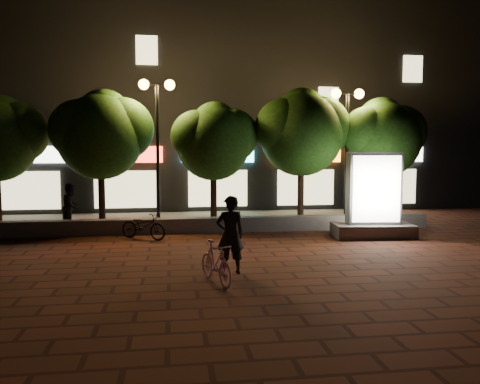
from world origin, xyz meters
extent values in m
plane|color=#57261B|center=(0.00, 0.00, 0.00)|extent=(80.00, 80.00, 0.00)
cube|color=slate|center=(0.00, 4.00, 0.25)|extent=(16.00, 0.45, 0.50)
cube|color=slate|center=(0.00, 6.50, 0.04)|extent=(16.00, 5.00, 0.08)
cube|color=black|center=(0.00, 13.00, 5.00)|extent=(28.00, 8.00, 10.00)
cube|color=white|center=(-7.00, 8.94, 2.60)|extent=(3.20, 0.12, 0.70)
cube|color=beige|center=(-7.00, 8.94, 1.10)|extent=(2.60, 0.10, 1.60)
cube|color=red|center=(-3.00, 8.94, 2.60)|extent=(3.20, 0.12, 0.70)
cube|color=beige|center=(-3.00, 8.94, 1.10)|extent=(2.60, 0.10, 1.60)
cube|color=#48DAF2|center=(1.00, 8.94, 2.60)|extent=(3.20, 0.12, 0.70)
cube|color=beige|center=(1.00, 8.94, 1.10)|extent=(2.60, 0.10, 1.60)
cube|color=orange|center=(5.00, 8.94, 2.60)|extent=(3.20, 0.12, 0.70)
cube|color=beige|center=(5.00, 8.94, 1.10)|extent=(2.60, 0.10, 1.60)
cube|color=beige|center=(9.00, 8.94, 2.60)|extent=(3.20, 0.12, 0.70)
cube|color=beige|center=(9.00, 8.94, 1.10)|extent=(2.60, 0.10, 1.60)
cube|color=beige|center=(-2.00, 8.94, 7.00)|extent=(0.90, 0.10, 1.20)
cube|color=beige|center=(6.00, 8.94, 5.00)|extent=(0.90, 0.10, 1.20)
cube|color=beige|center=(10.00, 8.94, 6.50)|extent=(0.90, 0.10, 1.20)
sphere|color=#2E591A|center=(-6.30, 5.60, 3.40)|extent=(2.10, 2.10, 2.10)
sphere|color=#2E591A|center=(-6.90, 5.75, 3.80)|extent=(1.82, 1.82, 1.82)
cylinder|color=#301F12|center=(-3.50, 5.40, 1.25)|extent=(0.24, 0.24, 2.34)
sphere|color=#2E591A|center=(-3.50, 5.40, 3.25)|extent=(3.00, 3.00, 3.00)
sphere|color=#2E591A|center=(-2.75, 5.60, 3.54)|extent=(2.25, 2.25, 2.25)
sphere|color=#2E591A|center=(-4.17, 5.25, 3.50)|extent=(2.10, 2.10, 2.10)
sphere|color=#2E591A|center=(-3.40, 5.75, 4.00)|extent=(1.95, 1.95, 1.95)
cylinder|color=#301F12|center=(0.50, 5.40, 1.18)|extent=(0.24, 0.24, 2.21)
sphere|color=#2E591A|center=(0.50, 5.40, 3.03)|extent=(2.70, 2.70, 2.70)
sphere|color=#2E591A|center=(1.17, 5.60, 3.33)|extent=(2.03, 2.03, 2.02)
sphere|color=#2E591A|center=(-0.11, 5.25, 3.28)|extent=(1.89, 1.89, 1.89)
sphere|color=#2E591A|center=(0.60, 5.75, 3.70)|extent=(1.76, 1.76, 1.76)
cylinder|color=#301F12|center=(3.80, 5.40, 1.30)|extent=(0.24, 0.24, 2.43)
sphere|color=#2E591A|center=(3.80, 5.40, 3.36)|extent=(3.10, 3.10, 3.10)
sphere|color=#2E591A|center=(4.58, 5.60, 3.66)|extent=(2.33, 2.33, 2.33)
sphere|color=#2E591A|center=(3.10, 5.25, 3.61)|extent=(2.17, 2.17, 2.17)
sphere|color=#2E591A|center=(3.90, 5.75, 4.14)|extent=(2.01, 2.02, 2.02)
cylinder|color=#301F12|center=(7.00, 5.40, 1.23)|extent=(0.24, 0.24, 2.29)
sphere|color=#2E591A|center=(7.00, 5.40, 3.17)|extent=(2.90, 2.90, 2.90)
sphere|color=#2E591A|center=(7.72, 5.60, 3.47)|extent=(2.18, 2.17, 2.17)
sphere|color=#2E591A|center=(6.35, 5.25, 3.42)|extent=(2.03, 2.03, 2.03)
sphere|color=#2E591A|center=(7.10, 5.75, 3.90)|extent=(1.89, 1.88, 1.88)
cylinder|color=black|center=(-1.50, 5.20, 2.58)|extent=(0.12, 0.12, 5.00)
cylinder|color=black|center=(-1.50, 5.20, 5.08)|extent=(0.90, 0.08, 0.08)
sphere|color=#FFAA3F|center=(-1.95, 5.20, 5.08)|extent=(0.36, 0.36, 0.36)
sphere|color=#FFAA3F|center=(-1.05, 5.20, 5.08)|extent=(0.36, 0.36, 0.36)
cylinder|color=black|center=(5.50, 5.20, 2.48)|extent=(0.12, 0.12, 4.80)
cylinder|color=black|center=(5.50, 5.20, 4.88)|extent=(0.90, 0.08, 0.08)
sphere|color=#FFAA3F|center=(5.05, 5.20, 4.88)|extent=(0.36, 0.36, 0.36)
sphere|color=#FFAA3F|center=(5.95, 5.20, 4.88)|extent=(0.36, 0.36, 0.36)
cube|color=slate|center=(5.38, 2.40, 0.21)|extent=(2.62, 1.49, 0.42)
cube|color=#4C4C51|center=(5.38, 2.40, 1.57)|extent=(1.72, 0.73, 2.30)
cube|color=white|center=(5.35, 2.10, 1.57)|extent=(1.51, 0.19, 2.09)
cube|color=white|center=(5.41, 2.71, 1.57)|extent=(1.51, 0.19, 2.09)
imported|color=#CA83A9|center=(-0.13, -2.33, 0.44)|extent=(0.88, 1.53, 0.89)
imported|color=black|center=(0.27, -1.56, 0.89)|extent=(0.69, 0.49, 1.78)
imported|color=black|center=(-1.92, 3.00, 0.43)|extent=(1.68, 1.35, 0.85)
imported|color=black|center=(-4.41, 4.66, 0.88)|extent=(0.77, 0.90, 1.60)
camera|label=1|loc=(-1.02, -12.21, 2.79)|focal=36.07mm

